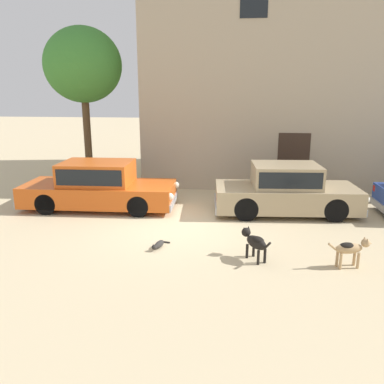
% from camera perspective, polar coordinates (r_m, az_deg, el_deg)
% --- Properties ---
extents(ground_plane, '(80.00, 80.00, 0.00)m').
position_cam_1_polar(ground_plane, '(10.72, -2.37, -4.87)').
color(ground_plane, '#CCB78E').
extents(parked_sedan_nearest, '(4.76, 1.89, 1.44)m').
position_cam_1_polar(parked_sedan_nearest, '(12.45, -13.32, 0.94)').
color(parked_sedan_nearest, '#D15619').
rests_on(parked_sedan_nearest, ground_plane).
extents(parked_sedan_second, '(4.35, 1.98, 1.47)m').
position_cam_1_polar(parked_sedan_second, '(11.92, 13.40, 0.36)').
color(parked_sedan_second, tan).
rests_on(parked_sedan_second, ground_plane).
extents(apartment_block, '(15.66, 6.41, 9.43)m').
position_cam_1_polar(apartment_block, '(17.80, 21.55, 17.36)').
color(apartment_block, tan).
rests_on(apartment_block, ground_plane).
extents(stray_dog_spotted, '(0.64, 0.86, 0.66)m').
position_cam_1_polar(stray_dog_spotted, '(8.62, 9.06, -7.02)').
color(stray_dog_spotted, black).
rests_on(stray_dog_spotted, ground_plane).
extents(stray_dog_tan, '(0.95, 0.34, 0.64)m').
position_cam_1_polar(stray_dog_tan, '(8.79, 21.99, -7.53)').
color(stray_dog_tan, tan).
rests_on(stray_dog_tan, ground_plane).
extents(stray_cat, '(0.34, 0.63, 0.17)m').
position_cam_1_polar(stray_cat, '(9.27, -4.86, -7.59)').
color(stray_cat, '#2D2B28').
rests_on(stray_cat, ground_plane).
extents(acacia_tree_left, '(2.92, 2.63, 5.83)m').
position_cam_1_polar(acacia_tree_left, '(16.02, -15.49, 17.15)').
color(acacia_tree_left, brown).
rests_on(acacia_tree_left, ground_plane).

